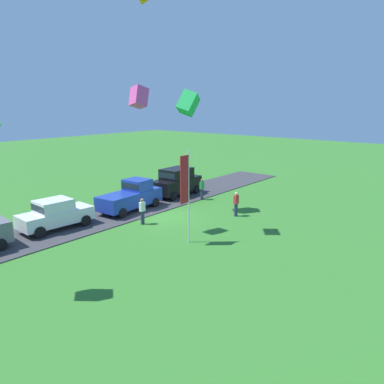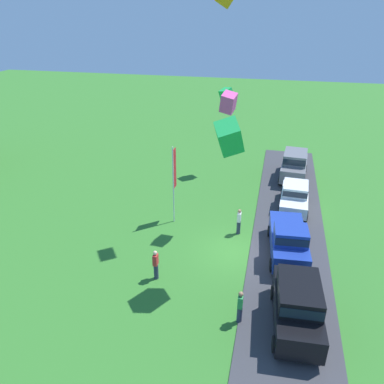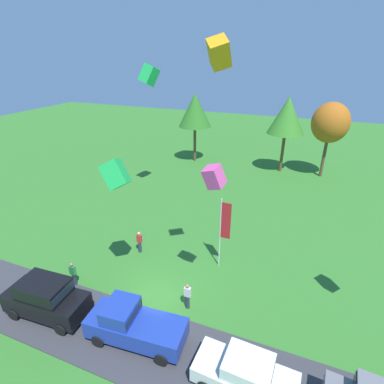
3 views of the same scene
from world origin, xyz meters
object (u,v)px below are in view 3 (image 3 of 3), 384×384
(person_on_lawn, at_px, (73,274))
(kite_box_topmost, at_px, (149,75))
(car_suv_near_entrance, at_px, (46,297))
(car_pickup_by_flagpole, at_px, (133,324))
(person_watching_sky, at_px, (188,296))
(flag_banner, at_px, (224,225))
(tree_right_of_center, at_px, (330,123))
(kite_box_near_flag, at_px, (115,174))
(kite_box_high_left, at_px, (214,177))
(tree_center_back, at_px, (195,110))
(kite_box_mid_center, at_px, (219,53))
(car_sedan_mid_row, at_px, (246,374))
(person_beside_suv, at_px, (140,242))
(tree_lone_near, at_px, (287,116))

(person_on_lawn, distance_m, kite_box_topmost, 17.28)
(car_suv_near_entrance, xyz_separation_m, car_pickup_by_flagpole, (5.28, 0.36, -0.19))
(person_watching_sky, relative_size, flag_banner, 0.33)
(tree_right_of_center, bearing_deg, kite_box_near_flag, -114.80)
(person_watching_sky, xyz_separation_m, kite_box_high_left, (1.00, 1.10, 7.05))
(tree_center_back, height_order, kite_box_mid_center, kite_box_mid_center)
(kite_box_topmost, bearing_deg, kite_box_mid_center, -49.01)
(tree_center_back, bearing_deg, person_on_lawn, -86.35)
(car_pickup_by_flagpole, xyz_separation_m, person_on_lawn, (-5.60, 2.06, -0.23))
(person_watching_sky, bearing_deg, tree_right_of_center, 74.08)
(person_watching_sky, distance_m, flag_banner, 5.01)
(person_on_lawn, relative_size, tree_right_of_center, 0.20)
(car_sedan_mid_row, bearing_deg, person_beside_suv, 143.15)
(person_watching_sky, height_order, person_beside_suv, same)
(tree_center_back, xyz_separation_m, kite_box_mid_center, (9.89, -22.90, 6.71))
(car_pickup_by_flagpole, height_order, kite_box_topmost, kite_box_topmost)
(person_beside_suv, relative_size, kite_box_topmost, 1.14)
(kite_box_topmost, bearing_deg, car_pickup_by_flagpole, -65.89)
(car_suv_near_entrance, bearing_deg, car_sedan_mid_row, -0.25)
(car_pickup_by_flagpole, relative_size, flag_banner, 0.99)
(tree_right_of_center, distance_m, kite_box_mid_center, 24.97)
(car_suv_near_entrance, distance_m, car_pickup_by_flagpole, 5.29)
(person_watching_sky, bearing_deg, kite_box_mid_center, 57.96)
(flag_banner, distance_m, kite_box_mid_center, 10.53)
(person_on_lawn, bearing_deg, tree_lone_near, 69.19)
(person_on_lawn, xyz_separation_m, flag_banner, (8.14, 5.24, 2.41))
(person_beside_suv, height_order, kite_box_topmost, kite_box_topmost)
(car_pickup_by_flagpole, height_order, car_sedan_mid_row, car_pickup_by_flagpole)
(car_pickup_by_flagpole, xyz_separation_m, tree_right_of_center, (8.78, 27.59, 5.21))
(person_on_lawn, height_order, flag_banner, flag_banner)
(person_watching_sky, bearing_deg, person_beside_suv, 145.42)
(person_watching_sky, relative_size, tree_right_of_center, 0.20)
(person_beside_suv, xyz_separation_m, tree_center_back, (-3.66, 20.71, 5.84))
(kite_box_high_left, bearing_deg, tree_right_of_center, 75.64)
(tree_lone_near, bearing_deg, person_on_lawn, -110.81)
(kite_box_near_flag, relative_size, kite_box_topmost, 0.92)
(car_sedan_mid_row, relative_size, tree_center_back, 0.51)
(car_suv_near_entrance, bearing_deg, person_beside_suv, 76.07)
(tree_lone_near, relative_size, kite_box_topmost, 5.95)
(kite_box_high_left, bearing_deg, person_beside_suv, 157.95)
(tree_center_back, distance_m, tree_lone_near, 11.31)
(kite_box_topmost, bearing_deg, tree_lone_near, 47.51)
(tree_lone_near, bearing_deg, tree_center_back, -178.88)
(tree_right_of_center, bearing_deg, kite_box_topmost, -142.47)
(tree_center_back, height_order, kite_box_high_left, tree_center_back)
(car_pickup_by_flagpole, distance_m, kite_box_mid_center, 13.37)
(car_sedan_mid_row, height_order, kite_box_mid_center, kite_box_mid_center)
(car_suv_near_entrance, bearing_deg, kite_box_topmost, 95.98)
(tree_center_back, relative_size, flag_banner, 1.71)
(tree_center_back, bearing_deg, kite_box_mid_center, -66.65)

